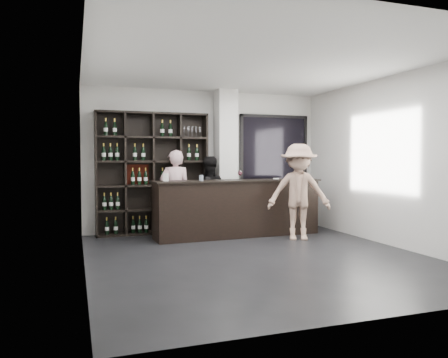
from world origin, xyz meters
name	(u,v)px	position (x,y,z in m)	size (l,w,h in m)	color
floor	(257,257)	(0.00, 0.00, -0.01)	(5.00, 5.50, 0.01)	black
wine_shelf	(153,173)	(-1.15, 2.57, 1.20)	(2.20, 0.35, 2.40)	black
structural_column	(226,161)	(0.35, 2.47, 1.45)	(0.40, 0.40, 2.90)	silver
glass_panel	(274,163)	(1.55, 2.69, 1.40)	(1.60, 0.08, 2.10)	black
tasting_counter	(238,208)	(0.35, 1.75, 0.54)	(3.29, 0.68, 1.08)	black
taster_pink	(175,192)	(-0.74, 2.37, 0.83)	(0.61, 0.40, 1.66)	beige
taster_black	(208,195)	(-0.10, 2.25, 0.77)	(0.75, 0.58, 1.54)	black
customer	(299,192)	(1.28, 1.05, 0.88)	(1.14, 0.65, 1.76)	#A37E6A
wine_glass	(240,174)	(0.39, 1.75, 1.19)	(0.09, 0.09, 0.21)	white
spit_cup	(201,178)	(-0.40, 1.68, 1.14)	(0.08, 0.08, 0.11)	silver
napkin_stack	(276,179)	(1.21, 1.87, 1.09)	(0.11, 0.11, 0.02)	white
card_stand	(166,177)	(-1.05, 1.75, 1.15)	(0.09, 0.05, 0.14)	white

